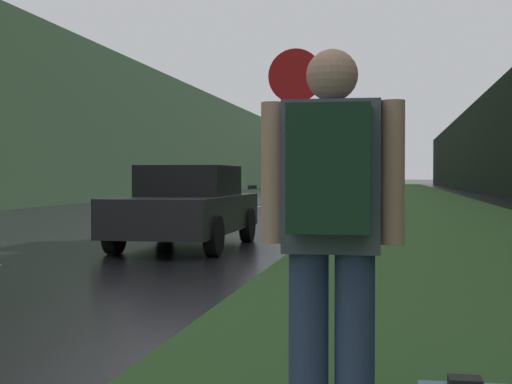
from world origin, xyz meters
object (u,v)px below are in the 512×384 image
hitchhiker_with_backpack (331,226)px  car_passing_near (187,206)px  stop_sign (295,130)px  delivery_truck (321,170)px

hitchhiker_with_backpack → car_passing_near: hitchhiker_with_backpack is taller
stop_sign → hitchhiker_with_backpack: 6.82m
car_passing_near → stop_sign: bearing=132.7°
stop_sign → hitchhiker_with_backpack: stop_sign is taller
car_passing_near → delivery_truck: size_ratio=0.61×
hitchhiker_with_backpack → delivery_truck: (-7.28, 71.87, 0.88)m
stop_sign → car_passing_near: size_ratio=0.72×
stop_sign → delivery_truck: size_ratio=0.44×
stop_sign → delivery_truck: bearing=95.4°
stop_sign → hitchhiker_with_backpack: (1.08, -6.68, -0.86)m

